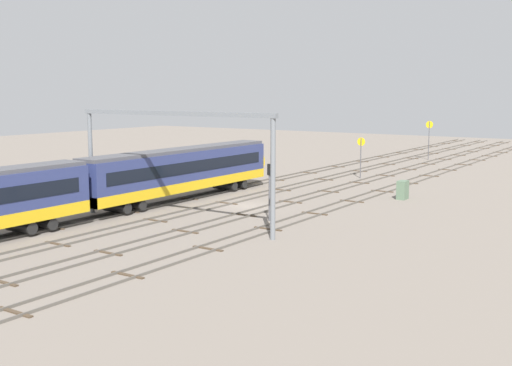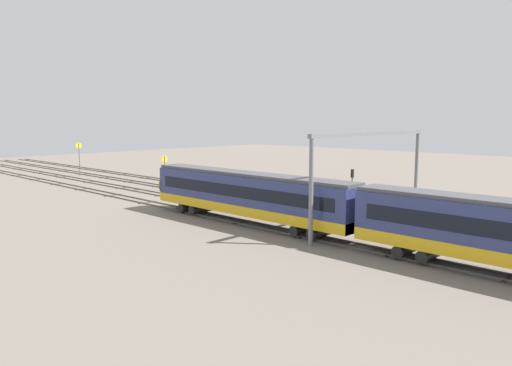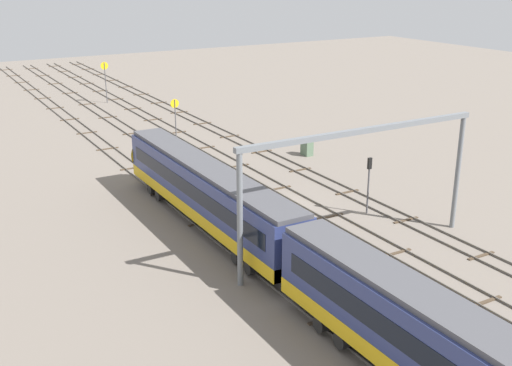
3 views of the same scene
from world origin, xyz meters
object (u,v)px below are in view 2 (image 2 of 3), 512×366
Objects in this scene: overhead_gantry at (372,156)px; signal_light_trackside_departure at (352,184)px; speed_sign_near_foreground at (79,154)px; speed_sign_mid_trackside at (165,167)px; relay_cabinet at (273,185)px.

signal_light_trackside_departure is (5.45, -5.36, -3.62)m from overhead_gantry.
overhead_gantry is 58.10m from speed_sign_near_foreground.
speed_sign_near_foreground is 1.21× the size of speed_sign_mid_trackside.
speed_sign_near_foreground is (58.04, -0.56, -2.72)m from overhead_gantry.
speed_sign_mid_trackside is 1.06× the size of signal_light_trackside_departure.
overhead_gantry reaches higher than relay_cabinet.
speed_sign_near_foreground is at bearing -0.55° from overhead_gantry.
signal_light_trackside_departure is 2.56× the size of relay_cabinet.
signal_light_trackside_departure is 16.80m from relay_cabinet.
overhead_gantry is 3.20× the size of speed_sign_near_foreground.
speed_sign_near_foreground is 25.02m from speed_sign_mid_trackside.
overhead_gantry is 33.22m from speed_sign_mid_trackside.
speed_sign_mid_trackside is (-25.01, -0.17, -0.69)m from speed_sign_near_foreground.
overhead_gantry is 4.08× the size of signal_light_trackside_departure.
speed_sign_near_foreground is at bearing 15.06° from relay_cabinet.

